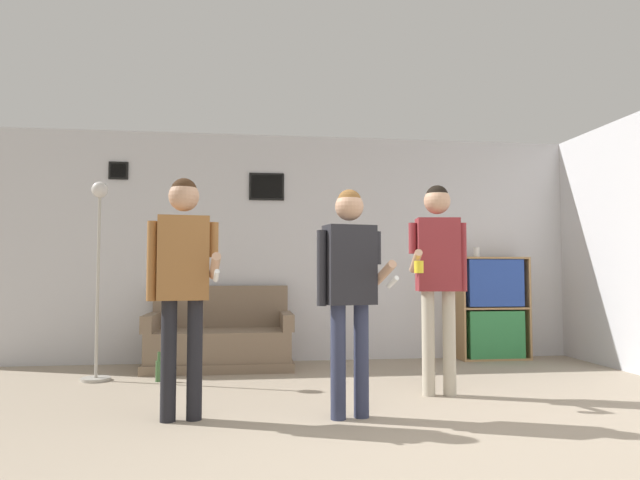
# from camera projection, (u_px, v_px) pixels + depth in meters

# --- Properties ---
(ground_plane) EXTENTS (20.00, 20.00, 0.00)m
(ground_plane) POSITION_uv_depth(u_px,v_px,m) (419.00, 459.00, 3.20)
(ground_plane) COLOR gray
(wall_back) EXTENTS (8.42, 0.08, 2.70)m
(wall_back) POSITION_uv_depth(u_px,v_px,m) (327.00, 247.00, 6.90)
(wall_back) COLOR silver
(wall_back) RESTS_ON ground_plane
(couch) EXTENTS (1.58, 0.80, 0.89)m
(couch) POSITION_uv_depth(u_px,v_px,m) (220.00, 341.00, 6.27)
(couch) COLOR #7A6651
(couch) RESTS_ON ground_plane
(bookshelf) EXTENTS (0.84, 0.30, 1.23)m
(bookshelf) POSITION_uv_depth(u_px,v_px,m) (493.00, 308.00, 6.90)
(bookshelf) COLOR #A87F51
(bookshelf) RESTS_ON ground_plane
(floor_lamp) EXTENTS (0.28, 0.28, 1.94)m
(floor_lamp) POSITION_uv_depth(u_px,v_px,m) (98.00, 264.00, 5.58)
(floor_lamp) COLOR #ADA89E
(floor_lamp) RESTS_ON ground_plane
(person_player_foreground_left) EXTENTS (0.53, 0.45, 1.73)m
(person_player_foreground_left) POSITION_uv_depth(u_px,v_px,m) (183.00, 269.00, 4.08)
(person_player_foreground_left) COLOR black
(person_player_foreground_left) RESTS_ON ground_plane
(person_player_foreground_center) EXTENTS (0.54, 0.43, 1.66)m
(person_player_foreground_center) POSITION_uv_depth(u_px,v_px,m) (350.00, 277.00, 4.14)
(person_player_foreground_center) COLOR #2D334C
(person_player_foreground_center) RESTS_ON ground_plane
(person_watcher_holding_cup) EXTENTS (0.54, 0.43, 1.80)m
(person_watcher_holding_cup) POSITION_uv_depth(u_px,v_px,m) (438.00, 263.00, 4.91)
(person_watcher_holding_cup) COLOR #B7AD99
(person_watcher_holding_cup) RESTS_ON ground_plane
(bottle_on_floor) EXTENTS (0.06, 0.06, 0.28)m
(bottle_on_floor) POSITION_uv_depth(u_px,v_px,m) (159.00, 370.00, 5.48)
(bottle_on_floor) COLOR #3D6638
(bottle_on_floor) RESTS_ON ground_plane
(drinking_cup) EXTENTS (0.07, 0.07, 0.12)m
(drinking_cup) POSITION_uv_depth(u_px,v_px,m) (477.00, 252.00, 6.91)
(drinking_cup) COLOR white
(drinking_cup) RESTS_ON bookshelf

